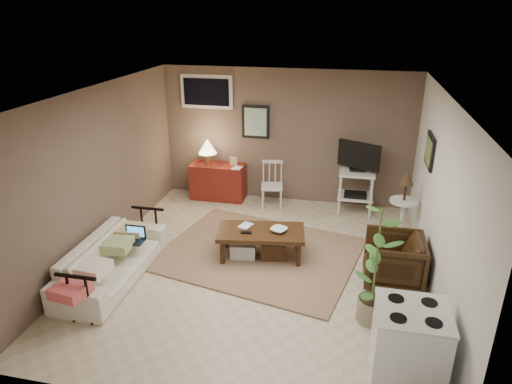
% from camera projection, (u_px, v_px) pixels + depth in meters
% --- Properties ---
extents(floor, '(5.00, 5.00, 0.00)m').
position_uv_depth(floor, '(256.00, 267.00, 6.36)').
color(floor, '#C1B293').
rests_on(floor, ground).
extents(art_back, '(0.50, 0.03, 0.60)m').
position_uv_depth(art_back, '(256.00, 122.00, 8.16)').
color(art_back, black).
extents(art_right, '(0.03, 0.60, 0.45)m').
position_uv_depth(art_right, '(430.00, 151.00, 6.30)').
color(art_right, black).
extents(window, '(0.96, 0.03, 0.60)m').
position_uv_depth(window, '(207.00, 92.00, 8.15)').
color(window, silver).
extents(rug, '(3.13, 2.71, 0.03)m').
position_uv_depth(rug, '(259.00, 253.00, 6.69)').
color(rug, '#936E56').
rests_on(rug, floor).
extents(coffee_table, '(1.30, 0.80, 0.46)m').
position_uv_depth(coffee_table, '(260.00, 242.00, 6.50)').
color(coffee_table, '#3D2110').
rests_on(coffee_table, floor).
extents(sofa, '(0.55, 1.90, 0.74)m').
position_uv_depth(sofa, '(111.00, 254.00, 5.96)').
color(sofa, beige).
rests_on(sofa, floor).
extents(sofa_pillows, '(0.37, 1.81, 0.13)m').
position_uv_depth(sofa_pillows, '(105.00, 257.00, 5.72)').
color(sofa_pillows, '#F1DFC7').
rests_on(sofa_pillows, sofa).
extents(sofa_end_rails, '(0.51, 1.90, 0.64)m').
position_uv_depth(sofa_end_rails, '(119.00, 258.00, 5.96)').
color(sofa_end_rails, black).
rests_on(sofa_end_rails, floor).
extents(laptop, '(0.29, 0.21, 0.20)m').
position_uv_depth(laptop, '(134.00, 236.00, 6.18)').
color(laptop, black).
rests_on(laptop, sofa).
extents(red_console, '(1.00, 0.44, 1.15)m').
position_uv_depth(red_console, '(217.00, 178.00, 8.49)').
color(red_console, maroon).
rests_on(red_console, floor).
extents(spindle_chair, '(0.43, 0.43, 0.83)m').
position_uv_depth(spindle_chair, '(272.00, 186.00, 8.14)').
color(spindle_chair, silver).
rests_on(spindle_chair, floor).
extents(tv_stand, '(0.70, 0.49, 1.27)m').
position_uv_depth(tv_stand, '(357.00, 176.00, 7.79)').
color(tv_stand, silver).
rests_on(tv_stand, floor).
extents(side_table, '(0.42, 0.42, 1.12)m').
position_uv_depth(side_table, '(404.00, 199.00, 6.82)').
color(side_table, silver).
rests_on(side_table, floor).
extents(armchair, '(0.68, 0.73, 0.75)m').
position_uv_depth(armchair, '(394.00, 258.00, 5.84)').
color(armchair, black).
rests_on(armchair, floor).
extents(potted_plant, '(0.36, 0.36, 1.44)m').
position_uv_depth(potted_plant, '(376.00, 263.00, 5.00)').
color(potted_plant, gray).
rests_on(potted_plant, floor).
extents(stove, '(0.66, 0.62, 0.87)m').
position_uv_depth(stove, '(408.00, 348.00, 4.23)').
color(stove, white).
rests_on(stove, floor).
extents(bowl, '(0.23, 0.13, 0.22)m').
position_uv_depth(bowl, '(279.00, 224.00, 6.36)').
color(bowl, '#3D2110').
rests_on(bowl, coffee_table).
extents(book_table, '(0.16, 0.07, 0.22)m').
position_uv_depth(book_table, '(241.00, 218.00, 6.55)').
color(book_table, '#3D2110').
rests_on(book_table, coffee_table).
extents(book_console, '(0.16, 0.04, 0.21)m').
position_uv_depth(book_console, '(233.00, 163.00, 8.17)').
color(book_console, '#3D2110').
rests_on(book_console, red_console).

